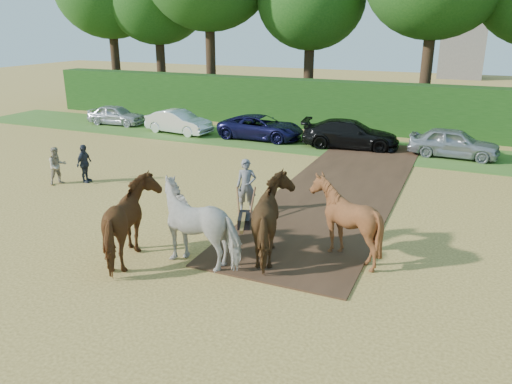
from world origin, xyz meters
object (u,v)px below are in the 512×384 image
(spectator_near, at_px, (57,166))
(spectator_far, at_px, (84,164))
(plough_team, at_px, (240,220))
(parked_cars, at_px, (365,136))

(spectator_near, relative_size, spectator_far, 0.97)
(spectator_near, height_order, plough_team, plough_team)
(spectator_far, xyz_separation_m, plough_team, (9.02, -3.85, 0.34))
(spectator_far, distance_m, parked_cars, 14.24)
(spectator_far, height_order, plough_team, plough_team)
(spectator_far, bearing_deg, plough_team, -121.20)
(spectator_near, relative_size, plough_team, 0.20)
(spectator_near, distance_m, plough_team, 10.39)
(plough_team, height_order, parked_cars, plough_team)
(parked_cars, bearing_deg, spectator_far, -132.39)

